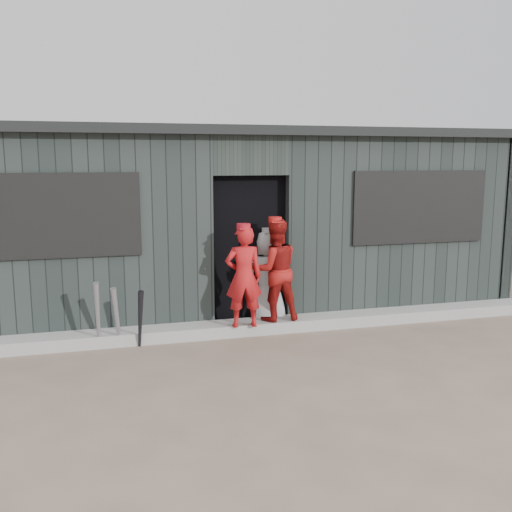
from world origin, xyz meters
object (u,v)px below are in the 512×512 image
object	(u,v)px
player_red_right	(275,270)
dugout	(227,220)
bat_left	(117,318)
bat_right	(140,319)
bat_mid	(98,316)
player_red_left	(244,277)
player_grey_back	(268,278)

from	to	relation	value
player_red_right	dugout	size ratio (longest dim) A/B	0.16
player_red_right	bat_left	bearing A→B (deg)	5.31
bat_left	bat_right	distance (m)	0.27
bat_left	player_red_right	xyz separation A→B (m)	(1.99, 0.22, 0.42)
bat_mid	player_red_right	world-z (taller)	player_red_right
player_red_left	player_grey_back	world-z (taller)	player_red_left
dugout	player_red_right	bearing A→B (deg)	-81.40
bat_left	player_red_right	bearing A→B (deg)	6.28
bat_left	player_grey_back	xyz separation A→B (m)	(1.99, 0.50, 0.26)
player_red_left	player_grey_back	xyz separation A→B (m)	(0.45, 0.47, -0.14)
bat_left	player_red_left	size ratio (longest dim) A/B	0.62
bat_right	player_grey_back	world-z (taller)	player_grey_back
player_red_right	player_red_left	bearing A→B (deg)	21.54
bat_mid	bat_right	xyz separation A→B (m)	(0.48, -0.03, -0.07)
bat_left	player_grey_back	distance (m)	2.07
player_red_right	player_grey_back	size ratio (longest dim) A/B	1.02
bat_right	player_red_left	size ratio (longest dim) A/B	0.56
player_red_left	player_red_right	bearing A→B (deg)	-153.62
bat_mid	bat_right	distance (m)	0.48
bat_mid	player_red_right	size ratio (longest dim) A/B	0.65
bat_left	player_red_left	distance (m)	1.58
player_grey_back	dugout	bearing A→B (deg)	-74.88
bat_mid	player_red_left	xyz separation A→B (m)	(1.75, 0.04, 0.36)
player_red_left	dugout	xyz separation A→B (m)	(0.20, 1.87, 0.51)
player_red_left	player_grey_back	bearing A→B (deg)	-129.82
bat_mid	bat_right	world-z (taller)	bat_mid
dugout	bat_right	bearing A→B (deg)	-127.12
player_red_left	bat_mid	bearing A→B (deg)	5.14
bat_left	bat_mid	size ratio (longest dim) A/B	0.91
player_red_left	player_red_right	distance (m)	0.50
bat_right	player_grey_back	xyz separation A→B (m)	(1.72, 0.54, 0.29)
bat_mid	player_red_left	distance (m)	1.78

